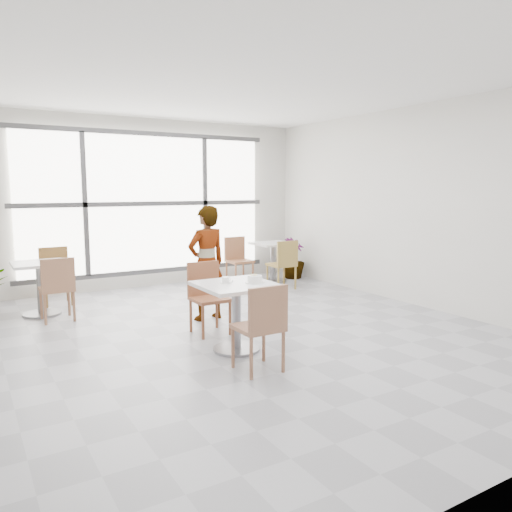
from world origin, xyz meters
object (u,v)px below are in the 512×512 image
bg_chair_left_far (55,272)px  bg_chair_right_far (237,257)px  bg_table_right (273,256)px  bg_chair_right_near (284,261)px  main_table (236,304)px  bg_chair_left_near (57,285)px  oatmeal_bowl (255,279)px  bg_table_left (40,281)px  chair_far (207,292)px  coffee_cup (226,280)px  chair_near (262,322)px  plant_right (293,258)px  person (207,263)px

bg_chair_left_far → bg_chair_right_far: size_ratio=1.00×
bg_table_right → bg_chair_right_near: size_ratio=0.86×
bg_chair_left_far → bg_chair_right_near: same height
main_table → bg_chair_left_near: bg_chair_left_near is taller
oatmeal_bowl → bg_table_left: bearing=122.7°
bg_chair_left_near → bg_chair_left_far: size_ratio=1.00×
chair_far → coffee_cup: (-0.11, -0.72, 0.28)m
chair_far → bg_chair_right_far: bearing=54.3°
bg_chair_left_near → chair_near: bearing=114.8°
coffee_cup → oatmeal_bowl: bearing=-28.1°
bg_chair_right_near → plant_right: 1.14m
main_table → bg_chair_left_near: (-1.48, 2.25, -0.02)m
coffee_cup → person: bearing=73.7°
chair_near → oatmeal_bowl: (0.30, 0.65, 0.29)m
oatmeal_bowl → chair_near: bearing=-115.0°
chair_near → chair_far: 1.52m
chair_far → coffee_cup: 0.78m
person → bg_chair_right_far: 2.57m
chair_near → bg_table_right: 4.70m
coffee_cup → bg_chair_left_far: bearing=110.6°
oatmeal_bowl → bg_chair_right_far: bg_chair_right_far is taller
person → plant_right: size_ratio=1.94×
bg_chair_left_far → bg_table_right: bearing=-3.2°
oatmeal_bowl → bg_chair_right_near: 3.29m
bg_table_left → bg_chair_left_far: bearing=64.6°
person → bg_chair_left_near: person is taller
person → bg_table_left: size_ratio=2.06×
oatmeal_bowl → bg_table_left: oatmeal_bowl is taller
chair_far → bg_table_left: 2.56m
bg_chair_right_near → coffee_cup: bearing=44.8°
oatmeal_bowl → bg_chair_left_near: 2.88m
bg_chair_left_far → plant_right: 4.40m
bg_chair_left_far → plant_right: bg_chair_left_far is taller
chair_far → bg_chair_left_near: (-1.51, 1.45, 0.00)m
bg_chair_right_near → main_table: bearing=46.9°
coffee_cup → bg_chair_left_near: (-1.39, 2.17, -0.28)m
main_table → bg_table_right: 4.06m
chair_near → plant_right: chair_near is taller
chair_far → person: person is taller
chair_far → bg_chair_left_far: bearing=117.6°
bg_table_left → bg_chair_left_near: bg_chair_left_near is taller
main_table → chair_far: size_ratio=0.92×
plant_right → bg_chair_right_near: bearing=-133.4°
coffee_cup → bg_table_left: 3.11m
bg_chair_left_near → oatmeal_bowl: bearing=125.8°
oatmeal_bowl → bg_chair_left_far: (-1.52, 3.46, -0.29)m
bg_table_left → plant_right: plant_right is taller
person → bg_table_right: size_ratio=2.06×
main_table → bg_chair_right_near: bearing=46.9°
bg_chair_left_far → bg_chair_right_far: same height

